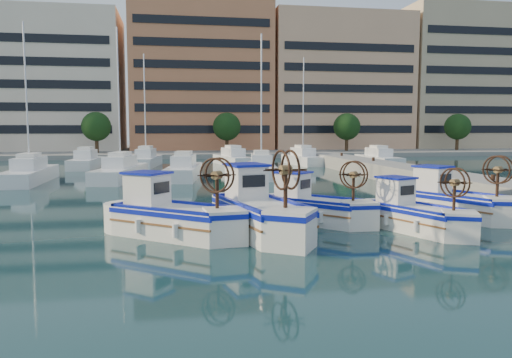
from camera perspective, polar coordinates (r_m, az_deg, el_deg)
name	(u,v)px	position (r m, az deg, el deg)	size (l,w,h in m)	color
ground	(277,235)	(18.73, 2.47, -6.36)	(300.00, 300.00, 0.00)	#1B4146
quay	(470,187)	(31.08, 23.29, -0.85)	(3.00, 60.00, 1.20)	gray
waterfront	(250,85)	(84.27, -0.66, 10.68)	(180.00, 40.00, 25.60)	gray
yacht_marina	(180,166)	(45.72, -8.72, 1.45)	(41.01, 23.87, 11.50)	white
fishing_boat_a	(171,214)	(18.51, -9.70, -4.01)	(4.73, 4.34, 2.96)	white
fishing_boat_b	(259,210)	(18.67, 0.30, -3.59)	(3.24, 5.37, 3.25)	white
fishing_boat_c	(313,205)	(21.06, 6.51, -2.99)	(4.09, 4.17, 2.68)	white
fishing_boat_d	(414,213)	(20.19, 17.61, -3.69)	(3.03, 4.27, 2.57)	white
fishing_boat_e	(453,200)	(23.71, 21.59, -2.26)	(3.64, 4.73, 2.86)	white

